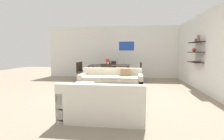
{
  "coord_description": "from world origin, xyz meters",
  "views": [
    {
      "loc": [
        0.62,
        -5.46,
        1.37
      ],
      "look_at": [
        -0.05,
        0.2,
        0.75
      ],
      "focal_mm": 27.06,
      "sensor_mm": 36.0,
      "label": 1
    }
  ],
  "objects_px": {
    "dining_chair_left_near": "(80,70)",
    "wine_glass_foot": "(108,63)",
    "candle_jar": "(127,86)",
    "decorative_bowl": "(117,86)",
    "dining_chair_right_far": "(138,70)",
    "dining_chair_right_near": "(138,71)",
    "dining_chair_foot": "(107,72)",
    "dining_chair_head": "(112,68)",
    "dining_table": "(109,66)",
    "wine_glass_left_near": "(94,63)",
    "centerpiece_vase": "(107,61)",
    "wine_glass_head": "(111,62)",
    "apple_on_coffee_table": "(108,86)",
    "wine_glass_right_far": "(124,62)",
    "coffee_table": "(115,95)",
    "dining_chair_left_far": "(83,69)",
    "sofa_beige": "(111,83)",
    "wine_glass_left_far": "(95,62)",
    "loveseat_white": "(103,105)"
  },
  "relations": [
    {
      "from": "candle_jar",
      "to": "wine_glass_left_near",
      "type": "distance_m",
      "value": 3.49
    },
    {
      "from": "wine_glass_right_far",
      "to": "centerpiece_vase",
      "type": "bearing_deg",
      "value": -168.63
    },
    {
      "from": "sofa_beige",
      "to": "dining_chair_right_far",
      "type": "height_order",
      "value": "dining_chair_right_far"
    },
    {
      "from": "dining_chair_right_far",
      "to": "wine_glass_right_far",
      "type": "distance_m",
      "value": 0.76
    },
    {
      "from": "wine_glass_left_near",
      "to": "centerpiece_vase",
      "type": "distance_m",
      "value": 0.61
    },
    {
      "from": "dining_chair_right_far",
      "to": "centerpiece_vase",
      "type": "bearing_deg",
      "value": -170.04
    },
    {
      "from": "dining_chair_head",
      "to": "dining_chair_right_near",
      "type": "bearing_deg",
      "value": -38.91
    },
    {
      "from": "wine_glass_left_far",
      "to": "wine_glass_head",
      "type": "distance_m",
      "value": 0.75
    },
    {
      "from": "dining_chair_head",
      "to": "wine_glass_foot",
      "type": "relative_size",
      "value": 5.54
    },
    {
      "from": "wine_glass_left_near",
      "to": "wine_glass_head",
      "type": "relative_size",
      "value": 0.92
    },
    {
      "from": "coffee_table",
      "to": "dining_chair_left_near",
      "type": "bearing_deg",
      "value": 122.14
    },
    {
      "from": "centerpiece_vase",
      "to": "wine_glass_head",
      "type": "bearing_deg",
      "value": 78.38
    },
    {
      "from": "sofa_beige",
      "to": "loveseat_white",
      "type": "xyz_separation_m",
      "value": [
        0.13,
        -2.5,
        0.0
      ]
    },
    {
      "from": "candle_jar",
      "to": "dining_chair_left_far",
      "type": "relative_size",
      "value": 0.08
    },
    {
      "from": "wine_glass_head",
      "to": "dining_chair_foot",
      "type": "bearing_deg",
      "value": -90.0
    },
    {
      "from": "candle_jar",
      "to": "dining_chair_foot",
      "type": "relative_size",
      "value": 0.08
    },
    {
      "from": "coffee_table",
      "to": "decorative_bowl",
      "type": "bearing_deg",
      "value": 42.45
    },
    {
      "from": "coffee_table",
      "to": "candle_jar",
      "type": "height_order",
      "value": "candle_jar"
    },
    {
      "from": "candle_jar",
      "to": "dining_chair_right_near",
      "type": "xyz_separation_m",
      "value": [
        0.44,
        2.98,
        0.09
      ]
    },
    {
      "from": "dining_chair_left_near",
      "to": "wine_glass_foot",
      "type": "distance_m",
      "value": 1.4
    },
    {
      "from": "decorative_bowl",
      "to": "wine_glass_left_far",
      "type": "relative_size",
      "value": 2.12
    },
    {
      "from": "candle_jar",
      "to": "dining_table",
      "type": "distance_m",
      "value": 3.33
    },
    {
      "from": "sofa_beige",
      "to": "candle_jar",
      "type": "bearing_deg",
      "value": -63.91
    },
    {
      "from": "candle_jar",
      "to": "decorative_bowl",
      "type": "bearing_deg",
      "value": -169.76
    },
    {
      "from": "dining_chair_right_far",
      "to": "wine_glass_left_near",
      "type": "height_order",
      "value": "wine_glass_left_near"
    },
    {
      "from": "apple_on_coffee_table",
      "to": "dining_chair_right_far",
      "type": "distance_m",
      "value": 3.59
    },
    {
      "from": "apple_on_coffee_table",
      "to": "wine_glass_left_near",
      "type": "height_order",
      "value": "wine_glass_left_near"
    },
    {
      "from": "sofa_beige",
      "to": "wine_glass_right_far",
      "type": "distance_m",
      "value": 2.24
    },
    {
      "from": "sofa_beige",
      "to": "wine_glass_right_far",
      "type": "relative_size",
      "value": 12.15
    },
    {
      "from": "dining_table",
      "to": "wine_glass_left_near",
      "type": "distance_m",
      "value": 0.72
    },
    {
      "from": "wine_glass_head",
      "to": "wine_glass_left_near",
      "type": "bearing_deg",
      "value": -142.91
    },
    {
      "from": "apple_on_coffee_table",
      "to": "wine_glass_left_far",
      "type": "height_order",
      "value": "wine_glass_left_far"
    },
    {
      "from": "dining_chair_head",
      "to": "wine_glass_head",
      "type": "distance_m",
      "value": 0.59
    },
    {
      "from": "dining_table",
      "to": "centerpiece_vase",
      "type": "distance_m",
      "value": 0.27
    },
    {
      "from": "decorative_bowl",
      "to": "wine_glass_right_far",
      "type": "height_order",
      "value": "wine_glass_right_far"
    },
    {
      "from": "dining_chair_left_far",
      "to": "dining_table",
      "type": "bearing_deg",
      "value": -8.89
    },
    {
      "from": "decorative_bowl",
      "to": "wine_glass_foot",
      "type": "bearing_deg",
      "value": 102.53
    },
    {
      "from": "decorative_bowl",
      "to": "dining_table",
      "type": "distance_m",
      "value": 3.31
    },
    {
      "from": "dining_chair_left_near",
      "to": "dining_chair_right_near",
      "type": "bearing_deg",
      "value": 0.0
    },
    {
      "from": "dining_chair_right_far",
      "to": "dining_chair_right_near",
      "type": "relative_size",
      "value": 1.0
    },
    {
      "from": "wine_glass_left_near",
      "to": "wine_glass_head",
      "type": "xyz_separation_m",
      "value": [
        0.69,
        0.52,
        0.01
      ]
    },
    {
      "from": "dining_chair_foot",
      "to": "dining_chair_head",
      "type": "bearing_deg",
      "value": 90.0
    },
    {
      "from": "sofa_beige",
      "to": "dining_chair_right_near",
      "type": "distance_m",
      "value": 2.08
    },
    {
      "from": "coffee_table",
      "to": "wine_glass_right_far",
      "type": "height_order",
      "value": "wine_glass_right_far"
    },
    {
      "from": "apple_on_coffee_table",
      "to": "wine_glass_foot",
      "type": "xyz_separation_m",
      "value": [
        -0.39,
        2.84,
        0.44
      ]
    },
    {
      "from": "apple_on_coffee_table",
      "to": "dining_chair_left_far",
      "type": "bearing_deg",
      "value": 116.68
    },
    {
      "from": "candle_jar",
      "to": "dining_chair_left_near",
      "type": "relative_size",
      "value": 0.08
    },
    {
      "from": "dining_chair_head",
      "to": "dining_table",
      "type": "bearing_deg",
      "value": -90.0
    },
    {
      "from": "wine_glass_left_near",
      "to": "wine_glass_right_far",
      "type": "distance_m",
      "value": 1.4
    },
    {
      "from": "candle_jar",
      "to": "apple_on_coffee_table",
      "type": "xyz_separation_m",
      "value": [
        -0.51,
        -0.05,
        0.0
      ]
    }
  ]
}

